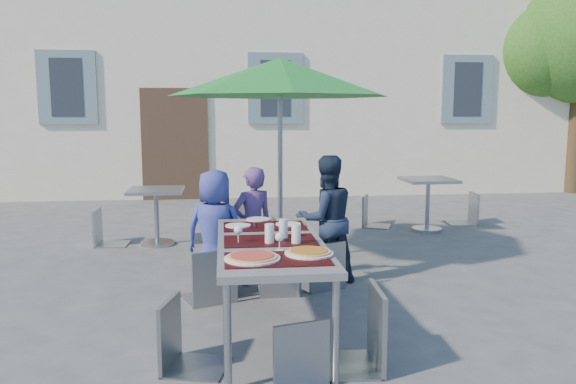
{
  "coord_description": "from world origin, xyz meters",
  "views": [
    {
      "loc": [
        -1.08,
        -3.83,
        1.73
      ],
      "look_at": [
        -0.48,
        1.26,
        1.0
      ],
      "focal_mm": 35.0,
      "sensor_mm": 36.0,
      "label": 1
    }
  ],
  "objects": [
    {
      "name": "ground",
      "position": [
        0.0,
        0.0,
        0.0
      ],
      "size": [
        90.0,
        90.0,
        0.0
      ],
      "primitive_type": "plane",
      "color": "#464548",
      "rests_on": "ground"
    },
    {
      "name": "dining_table",
      "position": [
        -0.72,
        0.36,
        0.7
      ],
      "size": [
        0.8,
        1.85,
        0.76
      ],
      "color": "#4B4B50",
      "rests_on": "ground"
    },
    {
      "name": "pizza_near_left",
      "position": [
        -0.89,
        -0.19,
        0.77
      ],
      "size": [
        0.38,
        0.38,
        0.03
      ],
      "color": "white",
      "rests_on": "dining_table"
    },
    {
      "name": "pizza_near_right",
      "position": [
        -0.49,
        -0.1,
        0.77
      ],
      "size": [
        0.34,
        0.34,
        0.03
      ],
      "color": "white",
      "rests_on": "dining_table"
    },
    {
      "name": "glassware",
      "position": [
        -0.67,
        0.29,
        0.83
      ],
      "size": [
        0.5,
        0.46,
        0.15
      ],
      "color": "silver",
      "rests_on": "dining_table"
    },
    {
      "name": "place_settings",
      "position": [
        -0.74,
        1.02,
        0.76
      ],
      "size": [
        0.7,
        0.49,
        0.01
      ],
      "color": "white",
      "rests_on": "dining_table"
    },
    {
      "name": "child_0",
      "position": [
        -1.15,
        1.44,
        0.6
      ],
      "size": [
        0.68,
        0.55,
        1.2
      ],
      "primitive_type": "imported",
      "rotation": [
        0.0,
        0.0,
        2.81
      ],
      "color": "#353E92",
      "rests_on": "ground"
    },
    {
      "name": "child_1",
      "position": [
        -0.78,
        1.69,
        0.6
      ],
      "size": [
        0.51,
        0.44,
        1.19
      ],
      "primitive_type": "imported",
      "rotation": [
        0.0,
        0.0,
        3.55
      ],
      "color": "#593B79",
      "rests_on": "ground"
    },
    {
      "name": "child_2",
      "position": [
        -0.04,
        1.68,
        0.65
      ],
      "size": [
        0.7,
        0.5,
        1.3
      ],
      "primitive_type": "imported",
      "rotation": [
        0.0,
        0.0,
        3.37
      ],
      "color": "#1C283E",
      "rests_on": "ground"
    },
    {
      "name": "chair_0",
      "position": [
        -1.19,
        1.17,
        0.56
      ],
      "size": [
        0.54,
        0.55,
        0.95
      ],
      "color": "gray",
      "rests_on": "ground"
    },
    {
      "name": "chair_1",
      "position": [
        -0.55,
        1.32,
        0.5
      ],
      "size": [
        0.38,
        0.38,
        0.86
      ],
      "color": "gray",
      "rests_on": "ground"
    },
    {
      "name": "chair_2",
      "position": [
        -0.11,
        1.45,
        0.53
      ],
      "size": [
        0.53,
        0.53,
        0.91
      ],
      "color": "gray",
      "rests_on": "ground"
    },
    {
      "name": "chair_3",
      "position": [
        -1.36,
        -0.14,
        0.52
      ],
      "size": [
        0.49,
        0.49,
        0.9
      ],
      "color": "gray",
      "rests_on": "ground"
    },
    {
      "name": "chair_4",
      "position": [
        -0.16,
        -0.27,
        0.62
      ],
      "size": [
        0.49,
        0.49,
        1.05
      ],
      "color": "gray",
      "rests_on": "ground"
    },
    {
      "name": "chair_5",
      "position": [
        -0.58,
        -0.65,
        0.49
      ],
      "size": [
        0.46,
        0.46,
        0.84
      ],
      "color": "gray",
      "rests_on": "ground"
    },
    {
      "name": "patio_umbrella",
      "position": [
        -0.42,
        2.48,
        2.09
      ],
      "size": [
        2.48,
        2.48,
        2.33
      ],
      "color": "#ABAEB3",
      "rests_on": "ground"
    },
    {
      "name": "cafe_table_0",
      "position": [
        -1.94,
        3.54,
        0.5
      ],
      "size": [
        0.69,
        0.69,
        0.74
      ],
      "color": "#ABAEB3",
      "rests_on": "ground"
    },
    {
      "name": "bg_chair_l_0",
      "position": [
        -2.62,
        3.61,
        0.52
      ],
      "size": [
        0.42,
        0.41,
        0.9
      ],
      "color": "#92999D",
      "rests_on": "ground"
    },
    {
      "name": "bg_chair_r_0",
      "position": [
        -0.95,
        3.62,
        0.63
      ],
      "size": [
        0.59,
        0.58,
        1.06
      ],
      "color": "gray",
      "rests_on": "ground"
    },
    {
      "name": "cafe_table_1",
      "position": [
        1.9,
        3.98,
        0.54
      ],
      "size": [
        0.72,
        0.72,
        0.77
      ],
      "color": "#ABAEB3",
      "rests_on": "ground"
    },
    {
      "name": "bg_chair_l_1",
      "position": [
        1.17,
        4.4,
        0.52
      ],
      "size": [
        0.52,
        0.52,
        0.89
      ],
      "color": "gray",
      "rests_on": "ground"
    },
    {
      "name": "bg_chair_r_1",
      "position": [
        2.71,
        4.41,
        0.54
      ],
      "size": [
        0.45,
        0.45,
        0.93
      ],
      "color": "gray",
      "rests_on": "ground"
    }
  ]
}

